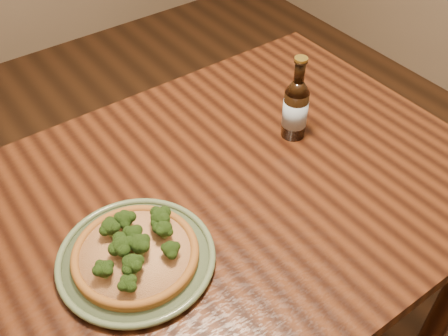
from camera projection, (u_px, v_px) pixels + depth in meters
table at (160, 252)px, 1.19m from camera, size 1.60×0.90×0.75m
plate at (136, 258)px, 1.05m from camera, size 0.32×0.32×0.02m
pizza at (136, 252)px, 1.04m from camera, size 0.25×0.25×0.07m
beer_bottle at (295, 108)px, 1.29m from camera, size 0.06×0.06×0.23m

